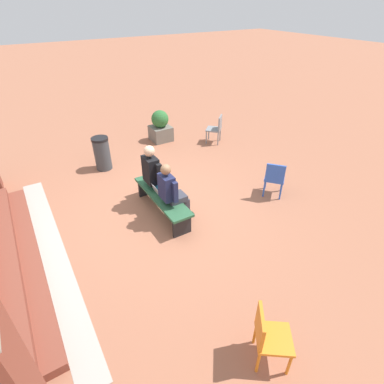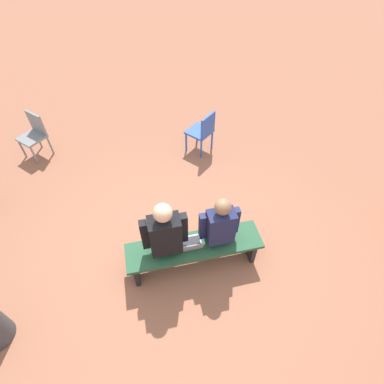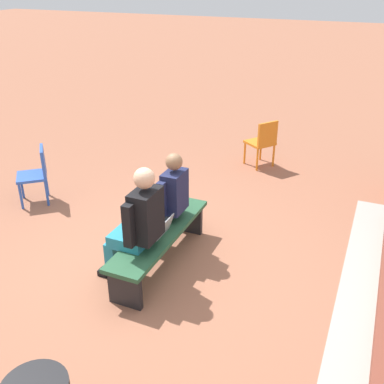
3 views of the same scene
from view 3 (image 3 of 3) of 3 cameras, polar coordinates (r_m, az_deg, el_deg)
The scene contains 8 objects.
ground_plane at distance 5.33m, azimuth -5.46°, elevation -9.68°, with size 60.00×60.00×0.00m, color #9E6047.
concrete_strip at distance 4.98m, azimuth 19.89°, elevation -14.32°, with size 5.27×0.40×0.01m, color #A8A399.
bench at distance 5.21m, azimuth -4.04°, elevation -5.85°, with size 1.80×0.44×0.45m.
person_student at distance 5.31m, azimuth -3.19°, elevation -0.91°, with size 0.51×0.64×1.29m.
person_adult at distance 4.77m, azimuth -6.94°, elevation -3.94°, with size 0.57×0.71×1.38m.
laptop at distance 5.08m, azimuth -4.28°, elevation -4.81°, with size 0.32×0.29×0.21m.
plastic_chair_far_right at distance 6.95m, azimuth -19.11°, elevation 2.45°, with size 0.59×0.59×0.84m.
plastic_chair_near_bench_left at distance 7.90m, azimuth 8.99°, elevation 6.46°, with size 0.59×0.59×0.84m.
Camera 3 is at (3.73, 2.17, 3.12)m, focal length 42.00 mm.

